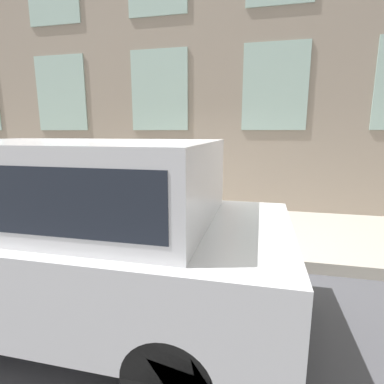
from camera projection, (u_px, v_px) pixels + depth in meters
name	position (u px, v px, depth m)	size (l,w,h in m)	color
ground_plane	(185.00, 262.00, 4.51)	(80.00, 80.00, 0.00)	#47474C
sidewalk	(202.00, 228.00, 5.80)	(2.73, 60.00, 0.17)	#A8A093
fire_hydrant	(168.00, 215.00, 5.00)	(0.29, 0.41, 0.75)	gold
person	(215.00, 181.00, 5.27)	(0.36, 0.24, 1.48)	navy
parked_truck_silver_near	(71.00, 222.00, 3.03)	(2.02, 4.40, 1.84)	black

